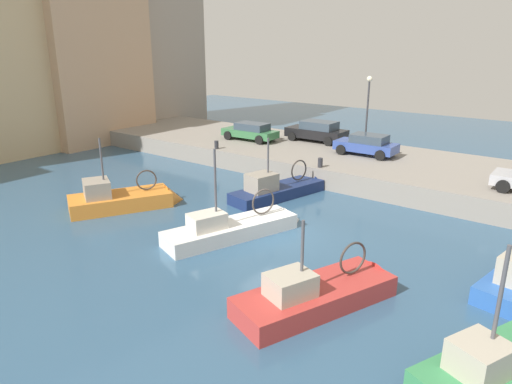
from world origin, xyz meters
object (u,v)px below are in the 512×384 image
object	(u,v)px
fishing_boat_green	(507,375)
fishing_boat_orange	(128,205)
parked_car_black	(317,131)
quay_streetlamp	(368,101)
mooring_bollard_south	(320,163)
fishing_boat_red	(324,300)
parked_car_blue	(367,144)
fishing_boat_white	(238,233)
mooring_bollard_mid	(216,145)
fishing_boat_navy	(281,194)
parked_car_green	(251,131)

from	to	relation	value
fishing_boat_green	fishing_boat_orange	bearing A→B (deg)	82.59
parked_car_black	quay_streetlamp	xyz separation A→B (m)	(-0.64, -4.03, 2.51)
quay_streetlamp	fishing_boat_orange	bearing A→B (deg)	156.76
mooring_bollard_south	quay_streetlamp	distance (m)	6.39
fishing_boat_red	quay_streetlamp	xyz separation A→B (m)	(16.65, 6.31, 4.35)
parked_car_blue	mooring_bollard_south	world-z (taller)	parked_car_blue
parked_car_blue	fishing_boat_white	bearing A→B (deg)	179.35
mooring_bollard_mid	fishing_boat_green	bearing A→B (deg)	-119.64
parked_car_black	fishing_boat_green	bearing A→B (deg)	-138.14
fishing_boat_navy	fishing_boat_green	bearing A→B (deg)	-124.07
fishing_boat_green	parked_car_green	xyz separation A→B (m)	(14.99, 19.85, 1.75)
fishing_boat_orange	mooring_bollard_south	bearing A→B (deg)	-34.29
mooring_bollard_mid	fishing_boat_orange	bearing A→B (deg)	-168.26
parked_car_black	parked_car_green	size ratio (longest dim) A/B	1.04
fishing_boat_red	mooring_bollard_south	distance (m)	12.83
fishing_boat_white	quay_streetlamp	distance (m)	14.70
parked_car_black	mooring_bollard_south	xyz separation A→B (m)	(-6.29, -3.87, -0.47)
fishing_boat_navy	fishing_boat_green	distance (m)	15.40
fishing_boat_green	parked_car_black	xyz separation A→B (m)	(17.63, 15.80, 1.83)
fishing_boat_navy	mooring_bollard_mid	xyz separation A→B (m)	(2.71, 7.17, 1.33)
fishing_boat_orange	parked_car_blue	world-z (taller)	fishing_boat_orange
parked_car_green	quay_streetlamp	xyz separation A→B (m)	(2.00, -8.08, 2.59)
fishing_boat_red	mooring_bollard_south	bearing A→B (deg)	30.45
mooring_bollard_south	parked_car_blue	bearing A→B (deg)	-10.62
fishing_boat_orange	fishing_boat_green	distance (m)	18.21
fishing_boat_green	parked_car_blue	xyz separation A→B (m)	(15.77, 11.10, 1.77)
fishing_boat_red	fishing_boat_white	size ratio (longest dim) A/B	0.93
fishing_boat_white	mooring_bollard_mid	bearing A→B (deg)	46.02
fishing_boat_green	quay_streetlamp	bearing A→B (deg)	34.71
fishing_boat_white	mooring_bollard_south	distance (m)	8.52
fishing_boat_green	parked_car_black	world-z (taller)	fishing_boat_green
parked_car_black	parked_car_blue	bearing A→B (deg)	-111.58
fishing_boat_navy	fishing_boat_green	size ratio (longest dim) A/B	1.16
fishing_boat_green	parked_car_blue	world-z (taller)	fishing_boat_green
parked_car_black	quay_streetlamp	world-z (taller)	quay_streetlamp
fishing_boat_white	parked_car_black	size ratio (longest dim) A/B	1.59
parked_car_black	mooring_bollard_mid	world-z (taller)	parked_car_black
fishing_boat_white	parked_car_black	world-z (taller)	fishing_boat_white
fishing_boat_navy	fishing_boat_red	distance (m)	11.04
fishing_boat_red	fishing_boat_green	bearing A→B (deg)	-93.57
fishing_boat_navy	parked_car_blue	size ratio (longest dim) A/B	1.72
fishing_boat_orange	mooring_bollard_mid	bearing A→B (deg)	11.74
fishing_boat_orange	fishing_boat_red	distance (m)	12.76
fishing_boat_orange	parked_car_blue	size ratio (longest dim) A/B	1.54
fishing_boat_green	fishing_boat_white	distance (m)	11.63
fishing_boat_orange	fishing_boat_white	world-z (taller)	fishing_boat_white
fishing_boat_navy	quay_streetlamp	world-z (taller)	quay_streetlamp
fishing_boat_red	mooring_bollard_mid	distance (m)	18.23
fishing_boat_navy	quay_streetlamp	distance (m)	9.46
fishing_boat_red	fishing_boat_white	xyz separation A→B (m)	(2.62, 5.78, 0.00)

